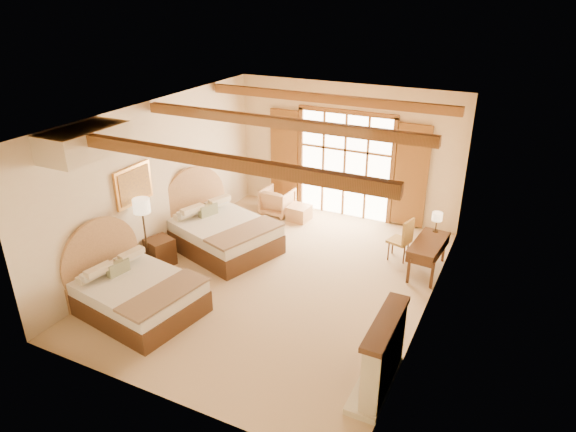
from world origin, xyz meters
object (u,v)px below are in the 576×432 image
Objects in this scene: bed_near at (131,290)px; nightstand at (160,252)px; armchair at (278,201)px; desk at (427,255)px; bed_far at (217,230)px.

bed_near is 3.96× the size of nightstand.
armchair is (0.97, 3.31, 0.04)m from nightstand.
nightstand is at bearing -152.50° from desk.
armchair is 4.13m from desk.
bed_near is at bearing -50.25° from nightstand.
desk is (3.94, -1.23, 0.03)m from armchair.
bed_near is 0.86× the size of bed_far.
bed_near is 3.13× the size of armchair.
bed_far is 4.37m from desk.
armchair is at bearing 91.64° from nightstand.
bed_far is 2.22m from armchair.
desk reaches higher than armchair.
bed_far is (0.05, 2.61, 0.03)m from bed_near.
nightstand is at bearing 121.06° from bed_near.
armchair is at bearing 94.85° from bed_near.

